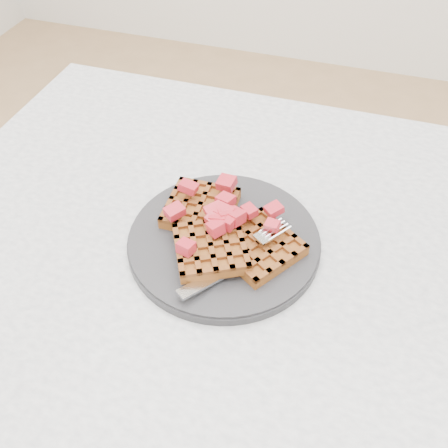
# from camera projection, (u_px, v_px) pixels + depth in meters

# --- Properties ---
(table) EXTENTS (1.20, 0.80, 0.75)m
(table) POSITION_uv_depth(u_px,v_px,m) (318.00, 329.00, 0.72)
(table) COLOR silver
(table) RESTS_ON ground
(plate) EXTENTS (0.26, 0.26, 0.02)m
(plate) POSITION_uv_depth(u_px,v_px,m) (224.00, 241.00, 0.67)
(plate) COLOR #252527
(plate) RESTS_ON table
(waffles) EXTENTS (0.21, 0.18, 0.03)m
(waffles) POSITION_uv_depth(u_px,v_px,m) (223.00, 233.00, 0.66)
(waffles) COLOR #94521F
(waffles) RESTS_ON plate
(strawberry_pile) EXTENTS (0.15, 0.15, 0.02)m
(strawberry_pile) POSITION_uv_depth(u_px,v_px,m) (224.00, 216.00, 0.64)
(strawberry_pile) COLOR maroon
(strawberry_pile) RESTS_ON waffles
(fork) EXTENTS (0.12, 0.16, 0.02)m
(fork) POSITION_uv_depth(u_px,v_px,m) (243.00, 259.00, 0.63)
(fork) COLOR silver
(fork) RESTS_ON plate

